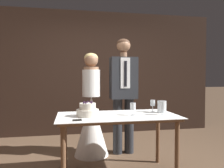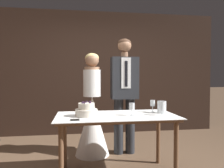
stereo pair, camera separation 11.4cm
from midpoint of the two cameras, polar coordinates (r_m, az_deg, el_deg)
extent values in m
cube|color=black|center=(4.82, -3.46, 2.94)|extent=(5.38, 0.12, 2.65)
cylinder|color=brown|center=(2.55, -11.86, -18.48)|extent=(0.06, 0.06, 0.72)
cylinder|color=brown|center=(2.80, 17.56, -16.60)|extent=(0.06, 0.06, 0.72)
cylinder|color=brown|center=(3.10, -11.21, -14.69)|extent=(0.06, 0.06, 0.72)
cylinder|color=brown|center=(3.31, 12.97, -13.60)|extent=(0.06, 0.06, 0.72)
cube|color=brown|center=(2.77, 2.37, -8.60)|extent=(1.44, 0.71, 0.03)
cube|color=white|center=(2.77, 2.37, -8.18)|extent=(1.50, 0.77, 0.01)
cylinder|color=silver|center=(2.70, -5.50, -7.46)|extent=(0.27, 0.27, 0.08)
cylinder|color=silver|center=(2.69, -5.51, -5.77)|extent=(0.20, 0.20, 0.08)
sphere|color=#2D1933|center=(2.69, -4.43, -4.75)|extent=(0.02, 0.02, 0.02)
sphere|color=#2D1933|center=(2.73, -4.72, -4.65)|extent=(0.02, 0.02, 0.02)
sphere|color=#2D1933|center=(2.75, -5.50, -4.62)|extent=(0.02, 0.02, 0.02)
sphere|color=#2D1933|center=(2.69, -6.44, -4.75)|extent=(0.02, 0.02, 0.02)
sphere|color=#2D1933|center=(2.64, -6.51, -4.89)|extent=(0.02, 0.02, 0.02)
sphere|color=#2D1933|center=(2.64, -5.97, -4.90)|extent=(0.02, 0.02, 0.02)
sphere|color=#2D1933|center=(2.65, -4.52, -4.86)|extent=(0.02, 0.02, 0.02)
cube|color=silver|center=(2.48, -3.45, -9.28)|extent=(0.32, 0.05, 0.00)
cylinder|color=black|center=(2.45, -8.36, -9.23)|extent=(0.10, 0.03, 0.02)
cylinder|color=silver|center=(2.84, 14.02, -7.89)|extent=(0.06, 0.06, 0.00)
cylinder|color=silver|center=(2.83, 14.02, -7.16)|extent=(0.01, 0.01, 0.07)
cylinder|color=silver|center=(2.82, 14.04, -5.55)|extent=(0.07, 0.07, 0.09)
cylinder|color=silver|center=(2.76, 6.38, -8.11)|extent=(0.07, 0.07, 0.00)
cylinder|color=silver|center=(2.75, 6.38, -7.36)|extent=(0.01, 0.01, 0.07)
cylinder|color=silver|center=(2.74, 6.39, -5.80)|extent=(0.07, 0.07, 0.08)
cylinder|color=silver|center=(3.05, 11.61, -7.16)|extent=(0.06, 0.06, 0.00)
cylinder|color=silver|center=(3.05, 11.61, -6.40)|extent=(0.01, 0.01, 0.08)
cylinder|color=silver|center=(3.03, 11.62, -4.90)|extent=(0.06, 0.06, 0.08)
cylinder|color=maroon|center=(3.04, 11.62, -5.45)|extent=(0.05, 0.05, 0.02)
cylinder|color=silver|center=(2.99, 13.94, -5.86)|extent=(0.12, 0.12, 0.16)
cylinder|color=beige|center=(3.00, 13.94, -6.69)|extent=(0.05, 0.05, 0.07)
sphere|color=#F9CC4C|center=(2.99, 13.94, -5.79)|extent=(0.02, 0.02, 0.02)
cone|color=white|center=(3.53, -4.25, -10.79)|extent=(0.54, 0.54, 0.93)
cylinder|color=white|center=(3.45, -4.28, 0.25)|extent=(0.28, 0.28, 0.42)
cylinder|color=#A37556|center=(3.45, -4.29, 4.09)|extent=(0.24, 0.24, 0.04)
sphere|color=#A37556|center=(3.45, -4.29, 6.23)|extent=(0.22, 0.22, 0.22)
ellipsoid|color=#D6B770|center=(3.47, -4.32, 6.74)|extent=(0.22, 0.22, 0.16)
cylinder|color=#282B30|center=(3.59, 2.64, -10.94)|extent=(0.15, 0.15, 0.89)
cylinder|color=#282B30|center=(3.64, 5.66, -10.80)|extent=(0.15, 0.15, 0.89)
cube|color=#282B30|center=(3.52, 4.19, 1.57)|extent=(0.43, 0.24, 0.67)
cube|color=white|center=(3.40, 4.66, 2.89)|extent=(0.15, 0.01, 0.48)
cube|color=black|center=(3.40, 4.68, 2.67)|extent=(0.04, 0.01, 0.40)
cylinder|color=#A37556|center=(3.54, 4.21, 7.62)|extent=(0.11, 0.11, 0.08)
sphere|color=#A37556|center=(3.56, 4.22, 10.00)|extent=(0.22, 0.22, 0.22)
ellipsoid|color=#472D1E|center=(3.57, 4.18, 10.58)|extent=(0.22, 0.22, 0.14)
camera|label=1|loc=(0.06, -88.95, 0.04)|focal=35.00mm
camera|label=2|loc=(0.06, 91.05, -0.04)|focal=35.00mm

